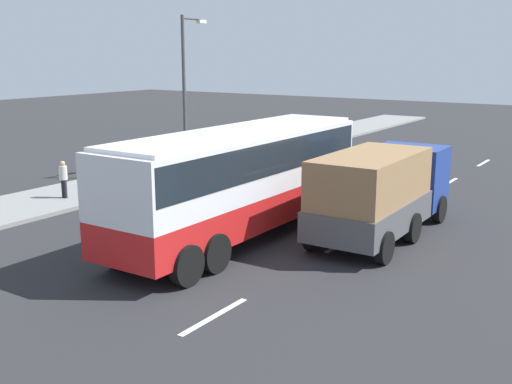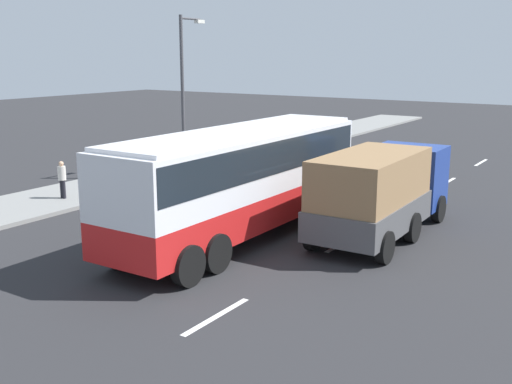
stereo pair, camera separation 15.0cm
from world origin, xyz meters
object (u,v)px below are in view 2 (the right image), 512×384
(car_yellow_taxi, at_px, (367,168))
(street_lamp, at_px, (185,86))
(coach_bus, at_px, (241,172))
(cargo_truck, at_px, (381,189))
(pedestrian_near_curb, at_px, (62,177))

(car_yellow_taxi, distance_m, street_lamp, 9.21)
(coach_bus, relative_size, street_lamp, 1.47)
(coach_bus, xyz_separation_m, street_lamp, (6.58, 7.69, 2.18))
(car_yellow_taxi, bearing_deg, coach_bus, -179.51)
(cargo_truck, relative_size, pedestrian_near_curb, 4.70)
(pedestrian_near_curb, xyz_separation_m, street_lamp, (6.39, -1.14, 3.35))
(cargo_truck, relative_size, car_yellow_taxi, 1.57)
(pedestrian_near_curb, bearing_deg, cargo_truck, -68.49)
(coach_bus, distance_m, cargo_truck, 4.59)
(car_yellow_taxi, xyz_separation_m, street_lamp, (-3.53, 7.71, 3.60))
(car_yellow_taxi, bearing_deg, street_lamp, 115.22)
(pedestrian_near_curb, height_order, street_lamp, street_lamp)
(cargo_truck, bearing_deg, coach_bus, 125.84)
(coach_bus, distance_m, street_lamp, 10.35)
(cargo_truck, xyz_separation_m, street_lamp, (3.86, 11.33, 2.79))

